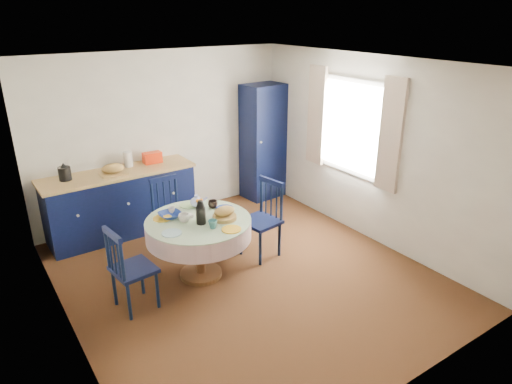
# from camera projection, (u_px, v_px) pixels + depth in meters

# --- Properties ---
(floor) EXTENTS (4.50, 4.50, 0.00)m
(floor) POSITION_uv_depth(u_px,v_px,m) (245.00, 275.00, 5.57)
(floor) COLOR black
(floor) RESTS_ON ground
(ceiling) EXTENTS (4.50, 4.50, 0.00)m
(ceiling) POSITION_uv_depth(u_px,v_px,m) (243.00, 64.00, 4.64)
(ceiling) COLOR white
(ceiling) RESTS_ON wall_back
(wall_back) EXTENTS (4.00, 0.02, 2.50)m
(wall_back) POSITION_uv_depth(u_px,v_px,m) (163.00, 136.00, 6.83)
(wall_back) COLOR beige
(wall_back) RESTS_ON floor
(wall_left) EXTENTS (0.02, 4.50, 2.50)m
(wall_left) POSITION_uv_depth(u_px,v_px,m) (56.00, 222.00, 4.06)
(wall_left) COLOR beige
(wall_left) RESTS_ON floor
(wall_right) EXTENTS (0.02, 4.50, 2.50)m
(wall_right) POSITION_uv_depth(u_px,v_px,m) (369.00, 150.00, 6.15)
(wall_right) COLOR beige
(wall_right) RESTS_ON floor
(window) EXTENTS (0.10, 1.74, 1.45)m
(window) POSITION_uv_depth(u_px,v_px,m) (352.00, 126.00, 6.25)
(window) COLOR white
(window) RESTS_ON wall_right
(kitchen_counter) EXTENTS (2.11, 0.69, 1.18)m
(kitchen_counter) POSITION_uv_depth(u_px,v_px,m) (121.00, 202.00, 6.46)
(kitchen_counter) COLOR black
(kitchen_counter) RESTS_ON floor
(pantry_cabinet) EXTENTS (0.71, 0.54, 1.91)m
(pantry_cabinet) POSITION_uv_depth(u_px,v_px,m) (263.00, 142.00, 7.62)
(pantry_cabinet) COLOR black
(pantry_cabinet) RESTS_ON floor
(dining_table) EXTENTS (1.23, 1.23, 1.03)m
(dining_table) POSITION_uv_depth(u_px,v_px,m) (199.00, 229.00, 5.34)
(dining_table) COLOR #5A3319
(dining_table) RESTS_ON floor
(chair_left) EXTENTS (0.46, 0.47, 0.96)m
(chair_left) POSITION_uv_depth(u_px,v_px,m) (130.00, 268.00, 4.78)
(chair_left) COLOR black
(chair_left) RESTS_ON floor
(chair_far) EXTENTS (0.43, 0.41, 0.95)m
(chair_far) POSITION_uv_depth(u_px,v_px,m) (169.00, 213.00, 6.11)
(chair_far) COLOR black
(chair_far) RESTS_ON floor
(chair_right) EXTENTS (0.50, 0.52, 1.02)m
(chair_right) POSITION_uv_depth(u_px,v_px,m) (263.00, 218.00, 5.87)
(chair_right) COLOR black
(chair_right) RESTS_ON floor
(mug_a) EXTENTS (0.13, 0.13, 0.10)m
(mug_a) POSITION_uv_depth(u_px,v_px,m) (184.00, 218.00, 5.22)
(mug_a) COLOR silver
(mug_a) RESTS_ON dining_table
(mug_b) EXTENTS (0.10, 0.10, 0.10)m
(mug_b) POSITION_uv_depth(u_px,v_px,m) (213.00, 224.00, 5.07)
(mug_b) COLOR #37767A
(mug_b) RESTS_ON dining_table
(mug_c) EXTENTS (0.12, 0.12, 0.09)m
(mug_c) POSITION_uv_depth(u_px,v_px,m) (213.00, 204.00, 5.59)
(mug_c) COLOR black
(mug_c) RESTS_ON dining_table
(mug_d) EXTENTS (0.09, 0.09, 0.08)m
(mug_d) POSITION_uv_depth(u_px,v_px,m) (172.00, 210.00, 5.44)
(mug_d) COLOR silver
(mug_d) RESTS_ON dining_table
(cobalt_bowl) EXTENTS (0.26, 0.26, 0.06)m
(cobalt_bowl) POSITION_uv_depth(u_px,v_px,m) (170.00, 215.00, 5.33)
(cobalt_bowl) COLOR navy
(cobalt_bowl) RESTS_ON dining_table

